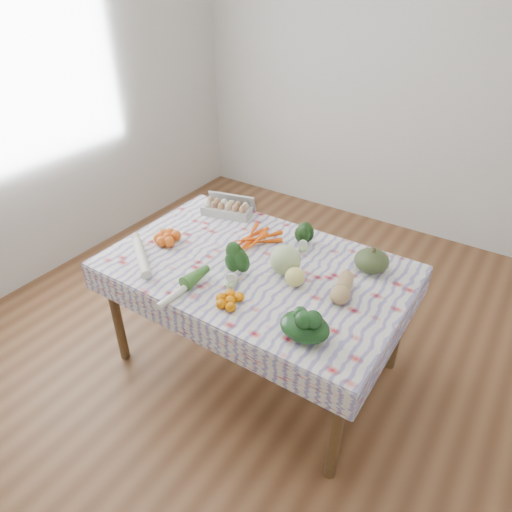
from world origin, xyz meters
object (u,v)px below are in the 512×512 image
Objects in this scene: butternut_squash at (343,287)px; grapefruit at (295,277)px; dining_table at (256,277)px; kabocha_squash at (372,261)px; egg_carton at (226,209)px; cabbage at (286,260)px.

butternut_squash is 0.25m from grapefruit.
dining_table is 0.31m from grapefruit.
kabocha_squash is at bearing 51.29° from grapefruit.
egg_carton is 1.06m from butternut_squash.
cabbage is (-0.38, -0.28, 0.02)m from kabocha_squash.
kabocha_squash is at bearing -18.22° from egg_carton.
dining_table is 0.53m from butternut_squash.
butternut_squash is (0.34, -0.01, -0.03)m from cabbage.
cabbage is (0.18, 0.02, 0.17)m from dining_table.
cabbage reaches higher than egg_carton.
butternut_squash is 2.10× the size of grapefruit.
egg_carton is at bearing 151.69° from cabbage.
cabbage is 0.34m from butternut_squash.
kabocha_squash reaches higher than egg_carton.
egg_carton is 1.04m from kabocha_squash.
egg_carton is 1.72× the size of kabocha_squash.
cabbage is at bearing 145.26° from grapefruit.
dining_table is 15.22× the size of grapefruit.
dining_table is 9.63× the size of cabbage.
kabocha_squash is at bearing 36.67° from cabbage.
dining_table is 0.65m from kabocha_squash.
butternut_squash is (0.52, 0.01, 0.13)m from dining_table.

